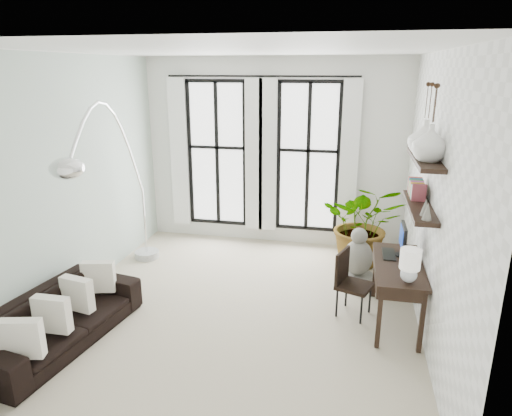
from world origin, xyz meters
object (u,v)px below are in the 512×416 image
(desk, at_px, (398,269))
(arc_lamp, at_px, (109,146))
(plant, at_px, (364,224))
(buddha, at_px, (358,260))
(sofa, at_px, (59,319))
(desk_chair, at_px, (349,279))

(desk, distance_m, arc_lamp, 3.88)
(plant, distance_m, desk, 1.79)
(plant, distance_m, buddha, 0.78)
(plant, bearing_deg, arc_lamp, -152.59)
(arc_lamp, bearing_deg, desk, -0.88)
(sofa, xyz_separation_m, arc_lamp, (0.10, 1.25, 1.76))
(sofa, height_order, desk_chair, desk_chair)
(desk, bearing_deg, sofa, -162.35)
(plant, relative_size, desk, 1.02)
(sofa, distance_m, arc_lamp, 2.16)
(arc_lamp, bearing_deg, plant, 27.41)
(sofa, xyz_separation_m, plant, (3.37, 2.94, 0.38))
(arc_lamp, relative_size, buddha, 3.30)
(desk_chair, xyz_separation_m, arc_lamp, (-3.08, -0.09, 1.58))
(arc_lamp, bearing_deg, desk_chair, 1.69)
(plant, height_order, buddha, plant)
(buddha, bearing_deg, arc_lamp, -162.76)
(plant, bearing_deg, desk, -77.88)
(plant, xyz_separation_m, desk_chair, (-0.19, -1.60, -0.20))
(sofa, height_order, buddha, buddha)
(sofa, distance_m, desk_chair, 3.46)
(sofa, bearing_deg, arc_lamp, 3.98)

